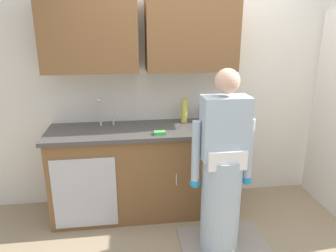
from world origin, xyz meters
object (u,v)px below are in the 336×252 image
(bottle_cleaner_spray, at_px, (213,112))
(cup_by_sink, at_px, (213,120))
(bottle_water_short, at_px, (184,111))
(bottle_soap, at_px, (201,113))
(person_at_sink, at_px, (222,178))
(sponge, at_px, (160,133))
(sink, at_px, (104,131))
(knife_on_counter, at_px, (203,130))

(bottle_cleaner_spray, xyz_separation_m, cup_by_sink, (-0.05, -0.20, -0.04))
(cup_by_sink, bearing_deg, bottle_water_short, 150.78)
(bottle_water_short, xyz_separation_m, bottle_soap, (0.19, -0.02, -0.03))
(person_at_sink, height_order, bottle_water_short, person_at_sink)
(bottle_cleaner_spray, bearing_deg, sponge, -146.77)
(bottle_cleaner_spray, distance_m, bottle_soap, 0.16)
(bottle_soap, height_order, sponge, bottle_soap)
(bottle_water_short, bearing_deg, sink, -169.41)
(sink, height_order, cup_by_sink, sink)
(bottle_water_short, bearing_deg, knife_on_counter, -64.84)
(sink, distance_m, bottle_water_short, 0.88)
(sponge, bearing_deg, knife_on_counter, 10.38)
(knife_on_counter, xyz_separation_m, sponge, (-0.45, -0.08, 0.01))
(bottle_water_short, relative_size, bottle_soap, 1.29)
(sink, bearing_deg, bottle_cleaner_spray, 9.55)
(bottle_cleaner_spray, height_order, sponge, bottle_cleaner_spray)
(knife_on_counter, relative_size, sponge, 2.18)
(sink, height_order, bottle_water_short, sink)
(bottle_cleaner_spray, relative_size, bottle_soap, 0.96)
(sink, height_order, person_at_sink, person_at_sink)
(person_at_sink, relative_size, bottle_water_short, 6.38)
(sponge, bearing_deg, cup_by_sink, 20.66)
(bottle_cleaner_spray, height_order, cup_by_sink, bottle_cleaner_spray)
(cup_by_sink, bearing_deg, bottle_cleaner_spray, 75.38)
(bottle_cleaner_spray, xyz_separation_m, knife_on_counter, (-0.19, -0.34, -0.09))
(person_at_sink, distance_m, cup_by_sink, 0.79)
(bottle_cleaner_spray, xyz_separation_m, bottle_soap, (-0.15, -0.06, 0.00))
(cup_by_sink, distance_m, knife_on_counter, 0.21)
(person_at_sink, distance_m, sponge, 0.74)
(sink, xyz_separation_m, knife_on_counter, (0.99, -0.14, 0.02))
(sink, distance_m, sponge, 0.59)
(bottle_cleaner_spray, relative_size, cup_by_sink, 1.84)
(bottle_water_short, distance_m, knife_on_counter, 0.35)
(bottle_soap, bearing_deg, bottle_cleaner_spray, 21.00)
(bottle_soap, height_order, cup_by_sink, bottle_soap)
(sponge, bearing_deg, bottle_cleaner_spray, 33.23)
(person_at_sink, xyz_separation_m, knife_on_counter, (-0.03, 0.58, 0.25))
(bottle_cleaner_spray, height_order, bottle_soap, bottle_soap)
(bottle_water_short, relative_size, cup_by_sink, 2.47)
(sink, height_order, bottle_cleaner_spray, sink)
(cup_by_sink, distance_m, sponge, 0.63)
(bottle_water_short, xyz_separation_m, knife_on_counter, (0.14, -0.30, -0.12))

